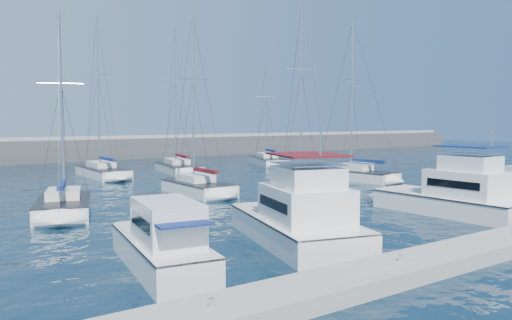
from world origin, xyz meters
TOP-DOWN VIEW (x-y plane):
  - ground at (0.00, 0.00)m, footprint 220.00×220.00m
  - breakwater at (0.00, 52.00)m, footprint 160.00×6.00m
  - dock_cleat_far_port at (-16.00, -11.00)m, footprint 0.16×0.16m
  - dock_cleat_near_port at (-8.00, -11.00)m, footprint 0.16×0.16m
  - motor_yacht_port_outer at (-14.88, -5.25)m, footprint 3.43×7.66m
  - motor_yacht_port_inner at (-7.86, -4.97)m, footprint 6.01×9.58m
  - motor_yacht_stbd_inner at (4.61, -4.82)m, footprint 3.88×9.17m
  - sailboat_mid_a at (-15.20, 8.88)m, footprint 4.93×7.51m
  - sailboat_mid_b at (-4.35, 11.81)m, footprint 3.19×7.16m
  - sailboat_mid_d at (5.18, 10.23)m, footprint 5.96×9.74m
  - sailboat_mid_e at (12.69, 11.23)m, footprint 4.11×8.15m
  - sailboat_back_a at (-6.74, 28.17)m, footprint 3.12×9.21m
  - sailboat_back_b at (1.44, 27.43)m, footprint 4.55×9.10m
  - sailboat_back_c at (15.39, 29.76)m, footprint 5.64×9.04m

SIDE VIEW (x-z plane):
  - ground at x=0.00m, z-range 0.00..0.00m
  - sailboat_mid_a at x=-15.20m, z-range -5.90..6.92m
  - sailboat_back_c at x=15.39m, z-range -6.59..7.62m
  - sailboat_mid_d at x=5.18m, z-range -7.69..8.75m
  - sailboat_mid_b at x=-4.35m, z-range -6.70..7.76m
  - sailboat_back_b at x=1.44m, z-range -7.66..8.73m
  - sailboat_mid_e at x=12.69m, z-range -7.27..8.34m
  - sailboat_back_a at x=-6.74m, z-range -7.93..9.01m
  - dock_cleat_far_port at x=-16.00m, z-range 0.60..0.85m
  - dock_cleat_near_port at x=-8.00m, z-range 0.60..0.85m
  - motor_yacht_port_outer at x=-14.88m, z-range -0.66..2.54m
  - breakwater at x=0.00m, z-range -1.17..3.28m
  - motor_yacht_port_inner at x=-7.86m, z-range -1.21..3.48m
  - motor_yacht_stbd_inner at x=4.61m, z-range -1.21..3.48m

